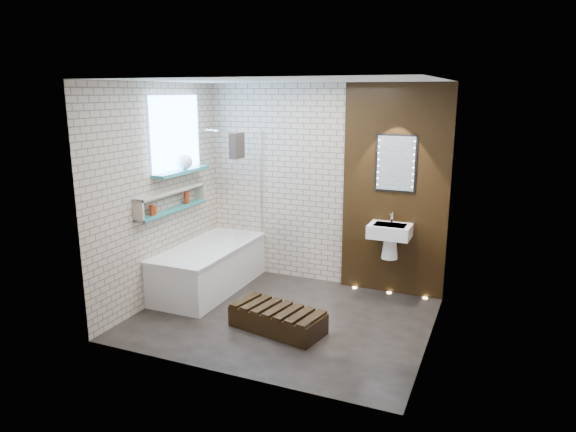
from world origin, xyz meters
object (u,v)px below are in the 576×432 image
at_px(bath_screen, 248,188).
at_px(led_mirror, 396,163).
at_px(washbasin, 390,236).
at_px(bathtub, 209,267).
at_px(walnut_step, 278,320).

distance_m(bath_screen, led_mirror, 1.89).
relative_size(washbasin, led_mirror, 0.83).
bearing_deg(washbasin, bath_screen, -174.22).
bearing_deg(bathtub, washbasin, 16.01).
bearing_deg(bath_screen, bathtub, -128.90).
xyz_separation_m(bathtub, bath_screen, (0.35, 0.44, 0.99)).
height_order(led_mirror, walnut_step, led_mirror).
bearing_deg(led_mirror, bath_screen, -169.34).
distance_m(bathtub, led_mirror, 2.68).
relative_size(bathtub, walnut_step, 1.73).
xyz_separation_m(washbasin, walnut_step, (-0.88, -1.37, -0.68)).
bearing_deg(washbasin, bathtub, -163.99).
relative_size(washbasin, walnut_step, 0.58).
xyz_separation_m(washbasin, led_mirror, (0.00, 0.16, 0.86)).
distance_m(bathtub, washbasin, 2.32).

